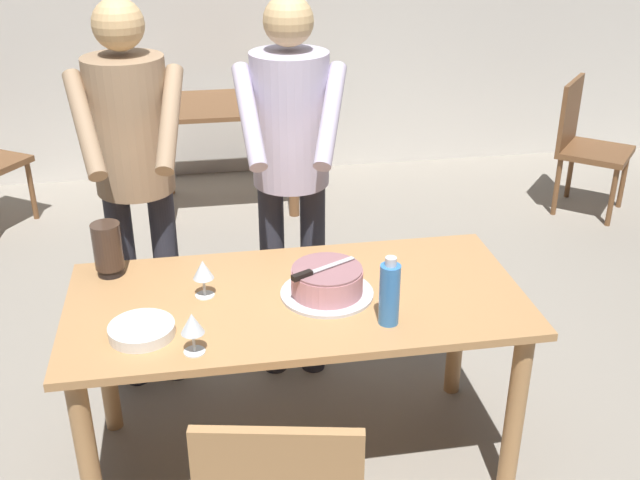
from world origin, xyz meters
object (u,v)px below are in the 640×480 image
(person_standing_beside, at_px, (134,162))
(cake_knife, at_px, (311,272))
(hurricane_lamp, at_px, (108,249))
(person_cutting_cake, at_px, (291,155))
(main_dining_table, at_px, (297,323))
(wine_glass_far, at_px, (192,325))
(wine_glass_near, at_px, (203,271))
(cake_on_platter, at_px, (327,282))
(water_bottle, at_px, (389,293))
(background_chair_1, at_px, (585,142))
(plate_stack, at_px, (142,330))
(background_table, at_px, (226,126))

(person_standing_beside, bearing_deg, cake_knife, -47.32)
(hurricane_lamp, height_order, person_cutting_cake, person_cutting_cake)
(main_dining_table, xyz_separation_m, wine_glass_far, (-0.37, -0.30, 0.22))
(wine_glass_near, height_order, person_cutting_cake, person_cutting_cake)
(cake_on_platter, distance_m, water_bottle, 0.29)
(water_bottle, bearing_deg, person_cutting_cake, 104.68)
(person_standing_beside, distance_m, background_chair_1, 3.29)
(cake_knife, relative_size, wine_glass_near, 1.74)
(hurricane_lamp, relative_size, background_chair_1, 0.23)
(background_chair_1, bearing_deg, cake_knife, -135.37)
(cake_on_platter, bearing_deg, wine_glass_near, 171.27)
(cake_on_platter, height_order, water_bottle, water_bottle)
(main_dining_table, xyz_separation_m, plate_stack, (-0.54, -0.17, 0.13))
(background_table, bearing_deg, hurricane_lamp, -103.41)
(wine_glass_near, xyz_separation_m, person_cutting_cake, (0.39, 0.55, 0.22))
(wine_glass_near, relative_size, background_table, 0.14)
(main_dining_table, height_order, wine_glass_far, wine_glass_far)
(water_bottle, height_order, person_standing_beside, person_standing_beside)
(plate_stack, distance_m, hurricane_lamp, 0.48)
(wine_glass_near, relative_size, hurricane_lamp, 0.69)
(main_dining_table, relative_size, wine_glass_far, 11.48)
(main_dining_table, xyz_separation_m, background_table, (-0.11, 2.66, -0.06))
(wine_glass_far, bearing_deg, background_table, 84.95)
(background_table, bearing_deg, water_bottle, -82.19)
(person_cutting_cake, distance_m, background_chair_1, 2.77)
(plate_stack, height_order, hurricane_lamp, hurricane_lamp)
(water_bottle, bearing_deg, background_table, 97.81)
(main_dining_table, bearing_deg, cake_on_platter, -4.24)
(wine_glass_far, height_order, hurricane_lamp, hurricane_lamp)
(person_standing_beside, bearing_deg, wine_glass_near, -66.69)
(plate_stack, distance_m, background_chair_1, 3.68)
(person_cutting_cake, bearing_deg, wine_glass_near, -125.86)
(wine_glass_far, distance_m, background_chair_1, 3.64)
(cake_knife, distance_m, plate_stack, 0.61)
(hurricane_lamp, bearing_deg, wine_glass_near, -33.19)
(main_dining_table, relative_size, water_bottle, 6.61)
(cake_on_platter, bearing_deg, main_dining_table, 175.76)
(hurricane_lamp, relative_size, background_table, 0.21)
(plate_stack, height_order, background_chair_1, background_chair_1)
(cake_on_platter, height_order, wine_glass_far, wine_glass_far)
(wine_glass_far, distance_m, person_standing_beside, 0.98)
(wine_glass_near, height_order, background_table, wine_glass_near)
(main_dining_table, height_order, water_bottle, water_bottle)
(main_dining_table, distance_m, plate_stack, 0.58)
(cake_on_platter, relative_size, plate_stack, 1.55)
(water_bottle, height_order, person_cutting_cake, person_cutting_cake)
(hurricane_lamp, relative_size, person_standing_beside, 0.12)
(water_bottle, distance_m, background_table, 2.93)
(cake_on_platter, distance_m, person_standing_beside, 0.98)
(main_dining_table, xyz_separation_m, person_cutting_cake, (0.07, 0.60, 0.44))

